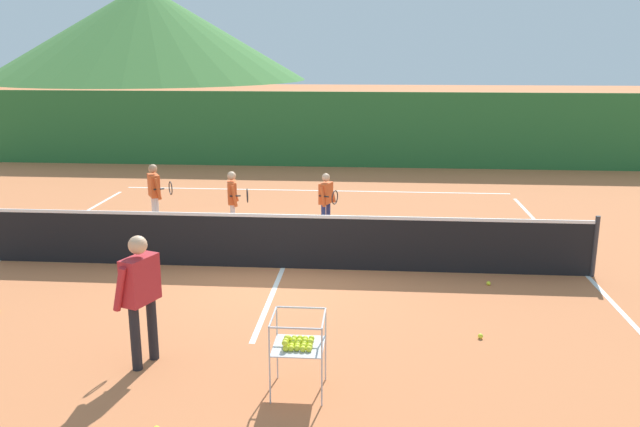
# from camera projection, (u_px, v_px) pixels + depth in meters

# --- Properties ---
(ground_plane) EXTENTS (120.00, 120.00, 0.00)m
(ground_plane) POSITION_uv_depth(u_px,v_px,m) (283.00, 268.00, 11.35)
(ground_plane) COLOR #C67042
(line_baseline_far) EXTENTS (10.40, 0.08, 0.01)m
(line_baseline_far) POSITION_uv_depth(u_px,v_px,m) (315.00, 190.00, 17.54)
(line_baseline_far) COLOR white
(line_baseline_far) RESTS_ON ground
(line_sideline_east) EXTENTS (0.08, 11.65, 0.01)m
(line_sideline_east) POSITION_uv_depth(u_px,v_px,m) (587.00, 276.00, 10.95)
(line_sideline_east) COLOR white
(line_sideline_east) RESTS_ON ground
(line_service_center) EXTENTS (0.08, 6.04, 0.01)m
(line_service_center) POSITION_uv_depth(u_px,v_px,m) (283.00, 268.00, 11.35)
(line_service_center) COLOR white
(line_service_center) RESTS_ON ground
(tennis_net) EXTENTS (10.62, 0.08, 1.05)m
(tennis_net) POSITION_uv_depth(u_px,v_px,m) (283.00, 241.00, 11.23)
(tennis_net) COLOR #333338
(tennis_net) RESTS_ON ground
(instructor) EXTENTS (0.47, 0.82, 1.63)m
(instructor) POSITION_uv_depth(u_px,v_px,m) (141.00, 288.00, 7.67)
(instructor) COLOR black
(instructor) RESTS_ON ground
(student_0) EXTENTS (0.64, 0.56, 1.37)m
(student_0) POSITION_uv_depth(u_px,v_px,m) (155.00, 190.00, 13.75)
(student_0) COLOR silver
(student_0) RESTS_ON ground
(student_1) EXTENTS (0.52, 0.57, 1.31)m
(student_1) POSITION_uv_depth(u_px,v_px,m) (233.00, 196.00, 13.29)
(student_1) COLOR silver
(student_1) RESTS_ON ground
(student_2) EXTENTS (0.41, 0.68, 1.25)m
(student_2) POSITION_uv_depth(u_px,v_px,m) (326.00, 197.00, 13.40)
(student_2) COLOR navy
(student_2) RESTS_ON ground
(ball_cart) EXTENTS (0.58, 0.58, 0.90)m
(ball_cart) POSITION_uv_depth(u_px,v_px,m) (298.00, 344.00, 7.12)
(ball_cart) COLOR #B7B7BC
(ball_cart) RESTS_ON ground
(tennis_ball_4) EXTENTS (0.07, 0.07, 0.07)m
(tennis_ball_4) POSITION_uv_depth(u_px,v_px,m) (489.00, 283.00, 10.51)
(tennis_ball_4) COLOR yellow
(tennis_ball_4) RESTS_ON ground
(tennis_ball_5) EXTENTS (0.07, 0.07, 0.07)m
(tennis_ball_5) POSITION_uv_depth(u_px,v_px,m) (480.00, 336.00, 8.58)
(tennis_ball_5) COLOR yellow
(tennis_ball_5) RESTS_ON ground
(windscreen_fence) EXTENTS (22.87, 0.08, 2.41)m
(windscreen_fence) POSITION_uv_depth(u_px,v_px,m) (325.00, 130.00, 20.82)
(windscreen_fence) COLOR #286B33
(windscreen_fence) RESTS_ON ground
(hill_0) EXTENTS (38.76, 38.76, 11.32)m
(hill_0) POSITION_uv_depth(u_px,v_px,m) (146.00, 32.00, 78.90)
(hill_0) COLOR #427A38
(hill_0) RESTS_ON ground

